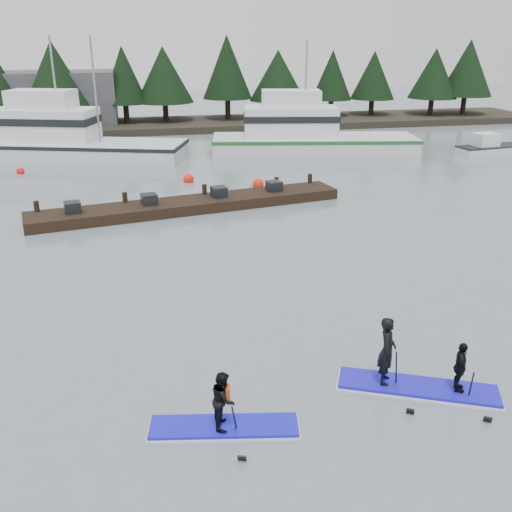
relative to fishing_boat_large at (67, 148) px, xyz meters
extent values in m
plane|color=slate|center=(8.33, -30.20, -0.66)|extent=(160.00, 160.00, 0.00)
cube|color=#2D281E|center=(8.33, 11.80, -0.36)|extent=(70.00, 8.00, 0.60)
cube|color=#4C4C51|center=(-5.67, 13.80, 1.84)|extent=(18.00, 6.00, 5.00)
cube|color=silver|center=(0.45, -0.15, -0.56)|extent=(15.91, 8.87, 2.05)
cube|color=white|center=(-1.29, 0.43, 1.57)|extent=(7.52, 5.09, 2.22)
cylinder|color=gray|center=(-0.27, 0.09, 3.91)|extent=(0.14, 0.14, 6.88)
cube|color=silver|center=(17.48, -1.73, -0.55)|extent=(15.15, 6.78, 2.09)
cube|color=white|center=(15.75, -1.41, 1.54)|extent=(7.02, 4.16, 2.09)
cylinder|color=gray|center=(16.76, -1.59, 3.79)|extent=(0.14, 0.14, 6.60)
cube|color=silver|center=(29.87, -5.23, -0.34)|extent=(5.64, 2.35, 0.64)
cube|color=black|center=(7.08, -14.65, -0.40)|extent=(15.47, 4.82, 0.51)
sphere|color=red|center=(7.58, -8.92, -0.66)|extent=(0.62, 0.62, 0.62)
sphere|color=red|center=(24.05, -2.73, -0.66)|extent=(0.48, 0.48, 0.48)
sphere|color=red|center=(-2.40, -4.58, -0.66)|extent=(0.50, 0.50, 0.50)
sphere|color=red|center=(11.27, -11.04, -0.66)|extent=(0.63, 0.63, 0.63)
cube|color=#1617D5|center=(6.06, -31.49, -0.60)|extent=(3.32, 1.35, 0.12)
imported|color=black|center=(6.06, -31.49, 0.12)|extent=(0.61, 0.72, 1.32)
cube|color=#DA4A12|center=(6.06, -31.49, 0.28)|extent=(0.33, 0.25, 0.32)
cylinder|color=black|center=(6.26, -31.75, -0.34)|extent=(0.32, 0.86, 1.51)
cube|color=#1A16CF|center=(10.88, -31.01, -0.59)|extent=(3.80, 2.38, 0.13)
imported|color=black|center=(10.15, -30.68, 0.34)|extent=(0.64, 0.74, 1.72)
cylinder|color=black|center=(10.29, -30.98, -0.10)|extent=(0.56, 0.84, 1.65)
imported|color=black|center=(11.70, -31.39, 0.11)|extent=(0.59, 0.80, 1.26)
cylinder|color=black|center=(11.83, -31.69, -0.35)|extent=(0.51, 0.76, 1.49)
camera|label=1|loc=(4.60, -41.63, 7.38)|focal=40.00mm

